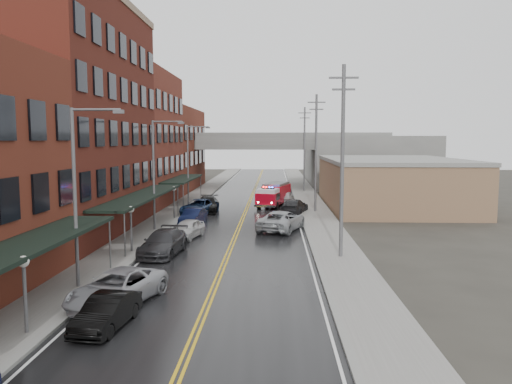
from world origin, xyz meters
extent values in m
plane|color=#2D2B26|center=(0.00, 0.00, 0.00)|extent=(220.00, 220.00, 0.00)
cube|color=black|center=(0.00, 30.00, 0.01)|extent=(11.00, 160.00, 0.02)
cube|color=slate|center=(-7.30, 30.00, 0.07)|extent=(3.00, 160.00, 0.15)
cube|color=slate|center=(7.30, 30.00, 0.07)|extent=(3.00, 160.00, 0.15)
cube|color=gray|center=(-5.65, 30.00, 0.07)|extent=(0.30, 160.00, 0.15)
cube|color=gray|center=(5.65, 30.00, 0.07)|extent=(0.30, 160.00, 0.15)
cube|color=#531E16|center=(-13.30, 23.00, 9.00)|extent=(9.00, 20.00, 18.00)
cube|color=maroon|center=(-13.30, 40.50, 7.50)|extent=(9.00, 15.00, 15.00)
cube|color=maroon|center=(-13.30, 58.00, 6.00)|extent=(9.00, 20.00, 12.00)
cube|color=#90684D|center=(16.00, 40.00, 2.50)|extent=(14.00, 22.00, 5.00)
cube|color=slate|center=(18.00, 70.00, 4.00)|extent=(18.00, 30.00, 8.00)
cube|color=black|center=(-7.50, 4.00, 3.00)|extent=(2.60, 16.00, 0.18)
cylinder|color=slate|center=(-6.35, 11.60, 1.50)|extent=(0.10, 0.10, 3.00)
cube|color=black|center=(-7.50, 23.00, 3.00)|extent=(2.60, 18.00, 0.18)
cylinder|color=slate|center=(-6.35, 14.40, 1.50)|extent=(0.10, 0.10, 3.00)
cylinder|color=slate|center=(-6.35, 31.60, 1.50)|extent=(0.10, 0.10, 3.00)
cube|color=black|center=(-7.50, 40.50, 3.00)|extent=(2.60, 13.00, 0.18)
cylinder|color=slate|center=(-6.35, 34.40, 1.50)|extent=(0.10, 0.10, 3.00)
cylinder|color=slate|center=(-6.35, 46.60, 1.50)|extent=(0.10, 0.10, 3.00)
cylinder|color=#59595B|center=(-6.40, 2.00, 1.40)|extent=(0.14, 0.14, 2.80)
sphere|color=silver|center=(-6.40, 2.00, 2.90)|extent=(0.44, 0.44, 0.44)
cylinder|color=#59595B|center=(-6.40, 16.00, 1.40)|extent=(0.14, 0.14, 2.80)
sphere|color=silver|center=(-6.40, 16.00, 2.90)|extent=(0.44, 0.44, 0.44)
cylinder|color=#59595B|center=(-6.40, 30.00, 1.40)|extent=(0.14, 0.14, 2.80)
sphere|color=silver|center=(-6.40, 30.00, 2.90)|extent=(0.44, 0.44, 0.44)
cylinder|color=#59595B|center=(-6.80, 8.00, 4.50)|extent=(0.18, 0.18, 9.00)
cylinder|color=#59595B|center=(-5.60, 8.00, 8.90)|extent=(2.40, 0.12, 0.12)
cube|color=#59595B|center=(-4.50, 8.00, 8.80)|extent=(0.50, 0.22, 0.18)
cylinder|color=#59595B|center=(-6.80, 24.00, 4.50)|extent=(0.18, 0.18, 9.00)
cylinder|color=#59595B|center=(-5.60, 24.00, 8.90)|extent=(2.40, 0.12, 0.12)
cube|color=#59595B|center=(-4.50, 24.00, 8.80)|extent=(0.50, 0.22, 0.18)
cylinder|color=#59595B|center=(-6.80, 40.00, 4.50)|extent=(0.18, 0.18, 9.00)
cylinder|color=#59595B|center=(-5.60, 40.00, 8.90)|extent=(2.40, 0.12, 0.12)
cube|color=#59595B|center=(-4.50, 40.00, 8.80)|extent=(0.50, 0.22, 0.18)
cylinder|color=#59595B|center=(7.20, 15.00, 6.00)|extent=(0.24, 0.24, 12.00)
cube|color=#59595B|center=(7.20, 15.00, 11.20)|extent=(1.80, 0.12, 0.12)
cube|color=#59595B|center=(7.20, 15.00, 10.50)|extent=(1.40, 0.12, 0.12)
cylinder|color=#59595B|center=(7.20, 35.00, 6.00)|extent=(0.24, 0.24, 12.00)
cube|color=#59595B|center=(7.20, 35.00, 11.20)|extent=(1.80, 0.12, 0.12)
cube|color=#59595B|center=(7.20, 35.00, 10.50)|extent=(1.40, 0.12, 0.12)
cylinder|color=#59595B|center=(7.20, 55.00, 6.00)|extent=(0.24, 0.24, 12.00)
cube|color=#59595B|center=(7.20, 55.00, 11.20)|extent=(1.80, 0.12, 0.12)
cube|color=#59595B|center=(7.20, 55.00, 10.50)|extent=(1.40, 0.12, 0.12)
cube|color=slate|center=(0.00, 62.00, 6.75)|extent=(40.00, 10.00, 1.50)
cube|color=slate|center=(-11.00, 62.00, 3.00)|extent=(1.60, 8.00, 6.00)
cube|color=slate|center=(11.00, 62.00, 3.00)|extent=(1.60, 8.00, 6.00)
cube|color=#A80719|center=(3.21, 40.65, 1.37)|extent=(3.42, 5.27, 1.85)
cube|color=#A80719|center=(2.29, 37.33, 1.10)|extent=(2.74, 2.80, 1.32)
cube|color=silver|center=(2.29, 37.33, 1.99)|extent=(2.59, 2.60, 0.44)
cube|color=black|center=(2.34, 37.50, 1.37)|extent=(2.52, 1.96, 0.71)
cube|color=slate|center=(3.21, 40.65, 2.43)|extent=(3.12, 4.87, 0.26)
cube|color=black|center=(2.29, 37.33, 2.28)|extent=(1.43, 0.62, 0.12)
sphere|color=#FF0C0C|center=(1.82, 37.46, 2.35)|extent=(0.18, 0.18, 0.18)
sphere|color=#1933FF|center=(2.76, 37.20, 2.35)|extent=(0.18, 0.18, 0.18)
cylinder|color=black|center=(1.33, 37.50, 0.44)|extent=(0.93, 0.53, 0.88)
cylinder|color=black|center=(3.20, 36.99, 0.44)|extent=(0.93, 0.53, 0.88)
cylinder|color=black|center=(2.16, 40.48, 0.44)|extent=(0.93, 0.53, 0.88)
cylinder|color=black|center=(4.03, 39.96, 0.44)|extent=(0.93, 0.53, 0.88)
cylinder|color=black|center=(2.74, 42.61, 0.44)|extent=(0.93, 0.53, 0.88)
cylinder|color=black|center=(4.62, 42.09, 0.44)|extent=(0.93, 0.53, 0.88)
imported|color=black|center=(-3.60, 2.90, 0.66)|extent=(1.84, 4.15, 1.32)
imported|color=#9A9BA1|center=(-4.10, 5.80, 0.76)|extent=(4.04, 5.98, 1.52)
imported|color=#2B2B2E|center=(-4.20, 15.62, 0.79)|extent=(2.69, 5.59, 1.57)
imported|color=#BCBCBC|center=(-3.60, 21.20, 0.71)|extent=(2.50, 4.42, 1.42)
imported|color=black|center=(-4.16, 27.20, 0.70)|extent=(2.03, 4.42, 1.40)
imported|color=#132648|center=(-4.51, 33.06, 0.77)|extent=(3.72, 5.94, 1.53)
imported|color=black|center=(-3.91, 34.80, 0.79)|extent=(2.44, 5.54, 1.58)
imported|color=#9CA0A3|center=(3.60, 24.59, 0.83)|extent=(4.52, 6.51, 1.65)
imported|color=#232325|center=(5.00, 34.20, 0.74)|extent=(3.35, 5.45, 1.47)
imported|color=beige|center=(4.24, 41.80, 0.77)|extent=(2.51, 4.75, 1.54)
imported|color=black|center=(3.92, 48.34, 0.72)|extent=(2.75, 4.62, 1.44)
camera|label=1|loc=(3.04, -15.99, 7.46)|focal=35.00mm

